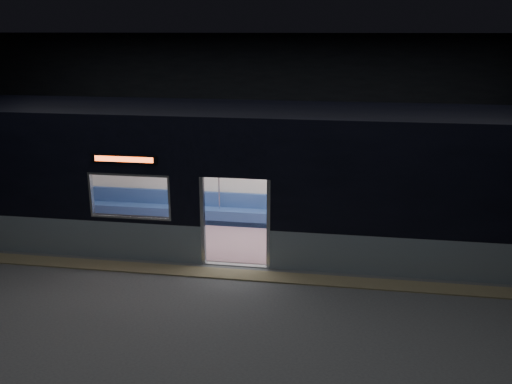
# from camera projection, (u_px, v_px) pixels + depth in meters

# --- Properties ---
(station_floor) EXTENTS (24.00, 14.00, 0.01)m
(station_floor) POSITION_uv_depth(u_px,v_px,m) (226.00, 286.00, 11.22)
(station_floor) COLOR #47494C
(station_floor) RESTS_ON ground
(station_envelope) EXTENTS (24.00, 14.00, 5.00)m
(station_envelope) POSITION_uv_depth(u_px,v_px,m) (223.00, 110.00, 10.16)
(station_envelope) COLOR black
(station_envelope) RESTS_ON station_floor
(tactile_strip) EXTENTS (22.80, 0.50, 0.03)m
(tactile_strip) POSITION_uv_depth(u_px,v_px,m) (231.00, 274.00, 11.74)
(tactile_strip) COLOR #8C7F59
(tactile_strip) RESTS_ON station_floor
(metro_car) EXTENTS (18.00, 3.04, 3.35)m
(metro_car) POSITION_uv_depth(u_px,v_px,m) (247.00, 170.00, 13.09)
(metro_car) COLOR gray
(metro_car) RESTS_ON station_floor
(passenger) EXTENTS (0.43, 0.70, 1.37)m
(passenger) POSITION_uv_depth(u_px,v_px,m) (295.00, 201.00, 14.18)
(passenger) COLOR black
(passenger) RESTS_ON metro_car
(handbag) EXTENTS (0.33, 0.30, 0.13)m
(handbag) POSITION_uv_depth(u_px,v_px,m) (295.00, 208.00, 14.00)
(handbag) COLOR black
(handbag) RESTS_ON passenger
(transit_map) EXTENTS (0.96, 0.03, 0.63)m
(transit_map) POSITION_uv_depth(u_px,v_px,m) (322.00, 174.00, 14.18)
(transit_map) COLOR white
(transit_map) RESTS_ON metro_car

